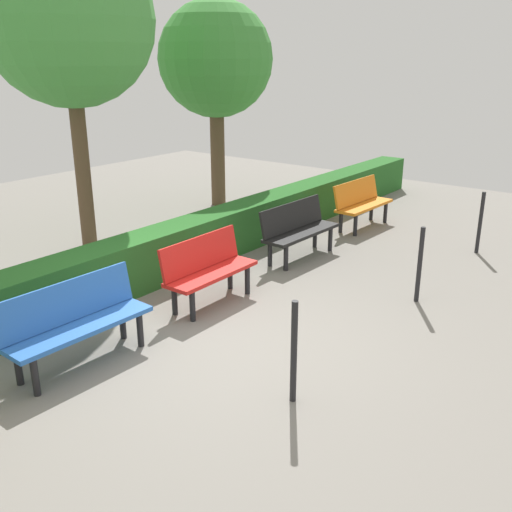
# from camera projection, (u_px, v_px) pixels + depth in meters

# --- Properties ---
(ground_plane) EXTENTS (19.35, 19.35, 0.00)m
(ground_plane) POSITION_uv_depth(u_px,v_px,m) (208.00, 339.00, 6.49)
(ground_plane) COLOR gray
(bench_orange) EXTENTS (1.42, 0.53, 0.86)m
(bench_orange) POSITION_uv_depth(u_px,v_px,m) (361.00, 202.00, 10.58)
(bench_orange) COLOR orange
(bench_orange) RESTS_ON ground_plane
(bench_black) EXTENTS (1.52, 0.53, 0.86)m
(bench_black) POSITION_uv_depth(u_px,v_px,m) (298.00, 228.00, 8.97)
(bench_black) COLOR black
(bench_black) RESTS_ON ground_plane
(bench_red) EXTENTS (1.36, 0.46, 0.86)m
(bench_red) POSITION_uv_depth(u_px,v_px,m) (208.00, 267.00, 7.31)
(bench_red) COLOR red
(bench_red) RESTS_ON ground_plane
(bench_blue) EXTENTS (1.57, 0.51, 0.86)m
(bench_blue) POSITION_uv_depth(u_px,v_px,m) (76.00, 320.00, 5.86)
(bench_blue) COLOR blue
(bench_blue) RESTS_ON ground_plane
(hedge_row) EXTENTS (15.35, 0.55, 0.72)m
(hedge_row) POSITION_uv_depth(u_px,v_px,m) (157.00, 256.00, 8.08)
(hedge_row) COLOR #266023
(hedge_row) RESTS_ON ground_plane
(tree_near) EXTENTS (2.28, 2.28, 4.09)m
(tree_near) POSITION_uv_depth(u_px,v_px,m) (216.00, 60.00, 11.38)
(tree_near) COLOR brown
(tree_near) RESTS_ON ground_plane
(tree_mid) EXTENTS (2.59, 2.59, 4.82)m
(tree_mid) POSITION_uv_depth(u_px,v_px,m) (68.00, 21.00, 8.56)
(tree_mid) COLOR brown
(tree_mid) RESTS_ON ground_plane
(railing_post_near) EXTENTS (0.06, 0.06, 1.00)m
(railing_post_near) POSITION_uv_depth(u_px,v_px,m) (480.00, 223.00, 9.16)
(railing_post_near) COLOR black
(railing_post_near) RESTS_ON ground_plane
(railing_post_mid) EXTENTS (0.06, 0.06, 1.00)m
(railing_post_mid) POSITION_uv_depth(u_px,v_px,m) (420.00, 265.00, 7.33)
(railing_post_mid) COLOR black
(railing_post_mid) RESTS_ON ground_plane
(railing_post_far) EXTENTS (0.06, 0.06, 1.00)m
(railing_post_far) POSITION_uv_depth(u_px,v_px,m) (294.00, 352.00, 5.18)
(railing_post_far) COLOR black
(railing_post_far) RESTS_ON ground_plane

